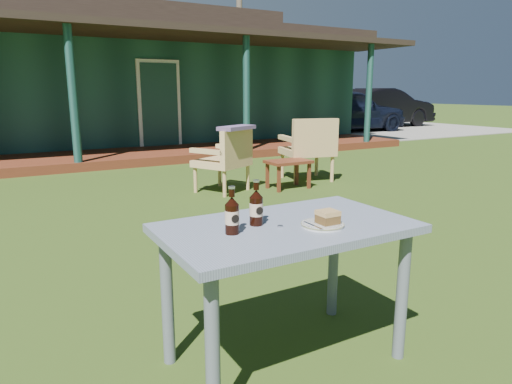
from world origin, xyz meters
TOP-DOWN VIEW (x-y plane):
  - ground at (0.00, 0.00)m, footprint 80.00×80.00m
  - pavilion at (-0.00, 9.39)m, footprint 15.80×8.30m
  - gravel_strip at (10.50, 8.50)m, footprint 9.00×6.00m
  - tree_mid at (3.00, 18.50)m, footprint 0.28×0.28m
  - tree_right at (9.50, 17.00)m, footprint 0.28×0.28m
  - car_near at (9.01, 8.51)m, footprint 4.27×1.82m
  - car_far at (11.55, 9.48)m, footprint 4.40×1.61m
  - cafe_table at (0.00, -1.60)m, footprint 1.20×0.70m
  - plate at (0.13, -1.71)m, footprint 0.20×0.20m
  - cake_slice at (0.15, -1.72)m, footprint 0.09×0.09m
  - fork at (0.06, -1.72)m, footprint 0.01×0.14m
  - cola_bottle_near at (-0.13, -1.54)m, footprint 0.06×0.07m
  - cola_bottle_far at (-0.29, -1.60)m, footprint 0.06×0.07m
  - bottle_cap at (-0.05, -1.63)m, footprint 0.03×0.03m
  - armchair_left at (1.49, 2.11)m, footprint 0.83×0.81m
  - armchair_right at (2.92, 2.20)m, footprint 0.82×0.79m
  - floral_throw at (1.56, 1.96)m, footprint 0.61×0.46m
  - side_table at (2.33, 1.89)m, footprint 0.60×0.40m

SIDE VIEW (x-z plane):
  - ground at x=0.00m, z-range 0.00..0.00m
  - gravel_strip at x=10.50m, z-range 0.00..0.02m
  - side_table at x=2.33m, z-range 0.14..0.54m
  - armchair_left at x=1.49m, z-range 0.05..0.90m
  - armchair_right at x=2.92m, z-range 0.06..1.01m
  - cafe_table at x=0.00m, z-range 0.26..0.98m
  - car_near at x=9.01m, z-range 0.00..1.44m
  - car_far at x=11.55m, z-range 0.00..1.44m
  - bottle_cap at x=-0.05m, z-range 0.72..0.73m
  - plate at x=0.13m, z-range 0.72..0.74m
  - fork at x=0.06m, z-range 0.73..0.74m
  - cake_slice at x=0.15m, z-range 0.73..0.80m
  - cola_bottle_far at x=-0.29m, z-range 0.70..0.91m
  - cola_bottle_near at x=-0.13m, z-range 0.70..0.92m
  - floral_throw at x=1.56m, z-range 0.85..0.90m
  - pavilion at x=0.00m, z-range -0.12..3.33m
  - tree_mid at x=3.00m, z-range 0.00..9.50m
  - tree_right at x=9.50m, z-range 0.00..11.00m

